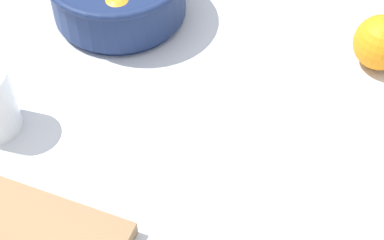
# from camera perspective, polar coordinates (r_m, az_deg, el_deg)

# --- Properties ---
(ground_plane) EXTENTS (1.31, 0.89, 0.03)m
(ground_plane) POSITION_cam_1_polar(r_m,az_deg,el_deg) (0.81, 0.23, -2.75)
(ground_plane) COLOR silver
(loose_orange_1) EXTENTS (0.08, 0.08, 0.08)m
(loose_orange_1) POSITION_cam_1_polar(r_m,az_deg,el_deg) (0.92, 18.05, 7.24)
(loose_orange_1) COLOR orange
(loose_orange_1) RESTS_ON ground_plane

